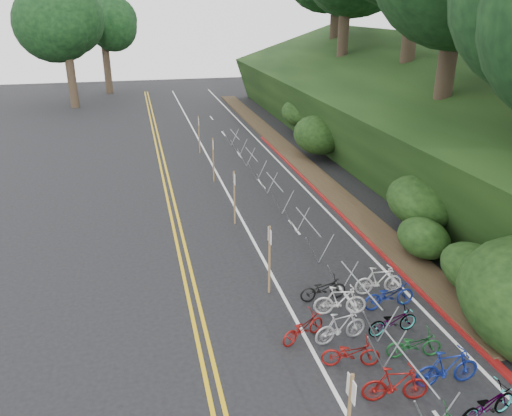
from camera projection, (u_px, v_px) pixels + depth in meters
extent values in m
plane|color=black|center=(297.00, 398.00, 12.57)|extent=(120.00, 120.00, 0.00)
cube|color=gold|center=(176.00, 239.00, 21.11)|extent=(0.12, 80.00, 0.01)
cube|color=gold|center=(183.00, 238.00, 21.17)|extent=(0.12, 80.00, 0.01)
cube|color=silver|center=(248.00, 232.00, 21.79)|extent=(0.12, 80.00, 0.01)
cube|color=silver|center=(338.00, 223.00, 22.70)|extent=(0.12, 80.00, 0.01)
cube|color=silver|center=(348.00, 298.00, 16.84)|extent=(0.10, 1.60, 0.01)
cube|color=silver|center=(294.00, 227.00, 22.25)|extent=(0.10, 1.60, 0.01)
cube|color=silver|center=(261.00, 184.00, 27.65)|extent=(0.10, 1.60, 0.01)
cube|color=silver|center=(239.00, 155.00, 33.05)|extent=(0.10, 1.60, 0.01)
cube|color=silver|center=(224.00, 134.00, 38.46)|extent=(0.10, 1.60, 0.01)
cube|color=silver|center=(212.00, 118.00, 43.86)|extent=(0.10, 1.60, 0.01)
cube|color=maroon|center=(332.00, 205.00, 24.60)|extent=(0.25, 28.00, 0.10)
cube|color=black|center=(387.00, 106.00, 34.26)|extent=(12.32, 44.00, 9.11)
cube|color=#382819|center=(287.00, 150.00, 33.74)|extent=(1.40, 44.00, 0.16)
ellipsoid|color=#284C19|center=(478.00, 271.00, 16.44)|extent=(2.00, 2.80, 1.60)
ellipsoid|color=#284C19|center=(421.00, 201.00, 20.93)|extent=(2.60, 3.64, 2.08)
ellipsoid|color=#284C19|center=(382.00, 152.00, 26.43)|extent=(2.20, 3.08, 1.76)
ellipsoid|color=#284C19|center=(318.00, 135.00, 31.69)|extent=(3.00, 4.20, 2.40)
ellipsoid|color=#284C19|center=(299.00, 113.00, 37.18)|extent=(2.40, 3.36, 1.92)
ellipsoid|color=#284C19|center=(299.00, 95.00, 40.81)|extent=(2.80, 3.92, 2.24)
ellipsoid|color=#284C19|center=(423.00, 238.00, 19.15)|extent=(1.80, 2.52, 1.44)
ellipsoid|color=#284C19|center=(365.00, 123.00, 29.97)|extent=(3.20, 4.48, 2.56)
cylinder|color=#2D2319|center=(444.00, 84.00, 23.60)|extent=(0.85, 0.85, 6.49)
cylinder|color=#2D2319|center=(409.00, 46.00, 30.92)|extent=(0.89, 0.89, 7.35)
cylinder|color=#2D2319|center=(342.00, 53.00, 38.30)|extent=(0.82, 0.82, 6.06)
cylinder|color=#2D2319|center=(334.00, 32.00, 45.62)|extent=(0.87, 0.87, 6.92)
cylinder|color=#2D2319|center=(72.00, 78.00, 47.38)|extent=(0.80, 0.80, 5.62)
ellipsoid|color=black|center=(64.00, 20.00, 45.45)|extent=(7.69, 7.69, 7.30)
cylinder|color=#2D2319|center=(107.00, 69.00, 55.32)|extent=(0.78, 0.78, 5.19)
ellipsoid|color=black|center=(103.00, 25.00, 53.58)|extent=(6.73, 6.73, 6.39)
cylinder|color=gray|center=(410.00, 362.00, 12.06)|extent=(0.05, 2.55, 0.05)
cylinder|color=gray|center=(445.00, 414.00, 11.28)|extent=(0.59, 0.04, 1.16)
cylinder|color=gray|center=(375.00, 353.00, 13.28)|extent=(0.59, 0.04, 1.16)
cylinder|color=gray|center=(395.00, 350.00, 13.40)|extent=(0.59, 0.04, 1.16)
cylinder|color=gray|center=(361.00, 284.00, 15.49)|extent=(0.05, 3.00, 0.05)
cylinder|color=gray|center=(370.00, 327.00, 14.38)|extent=(0.58, 0.04, 1.13)
cylinder|color=gray|center=(388.00, 324.00, 14.51)|extent=(0.58, 0.04, 1.13)
cylinder|color=gray|center=(334.00, 279.00, 16.91)|extent=(0.58, 0.04, 1.13)
cylinder|color=gray|center=(349.00, 277.00, 17.03)|extent=(0.58, 0.04, 1.13)
cylinder|color=gray|center=(308.00, 221.00, 19.99)|extent=(0.05, 3.00, 0.05)
cylinder|color=gray|center=(312.00, 250.00, 18.89)|extent=(0.58, 0.04, 1.13)
cylinder|color=gray|center=(326.00, 249.00, 19.01)|extent=(0.58, 0.04, 1.13)
cylinder|color=gray|center=(290.00, 221.00, 21.41)|extent=(0.58, 0.04, 1.13)
cylinder|color=gray|center=(303.00, 220.00, 21.53)|extent=(0.58, 0.04, 1.13)
cylinder|color=gray|center=(274.00, 182.00, 24.50)|extent=(0.05, 3.00, 0.05)
cylinder|color=gray|center=(277.00, 203.00, 23.39)|extent=(0.58, 0.04, 1.13)
cylinder|color=gray|center=(288.00, 202.00, 23.51)|extent=(0.58, 0.04, 1.13)
cylinder|color=gray|center=(262.00, 184.00, 25.91)|extent=(0.58, 0.04, 1.13)
cylinder|color=gray|center=(272.00, 183.00, 26.03)|extent=(0.58, 0.04, 1.13)
cylinder|color=gray|center=(251.00, 154.00, 29.00)|extent=(0.05, 3.00, 0.05)
cylinder|color=gray|center=(252.00, 171.00, 27.89)|extent=(0.58, 0.04, 1.13)
cylinder|color=gray|center=(262.00, 171.00, 28.01)|extent=(0.58, 0.04, 1.13)
cylinder|color=gray|center=(242.00, 157.00, 30.41)|extent=(0.58, 0.04, 1.13)
cylinder|color=gray|center=(251.00, 157.00, 30.54)|extent=(0.58, 0.04, 1.13)
cylinder|color=gray|center=(235.00, 134.00, 33.50)|extent=(0.05, 3.00, 0.05)
cylinder|color=gray|center=(235.00, 148.00, 32.40)|extent=(0.58, 0.04, 1.13)
cylinder|color=gray|center=(243.00, 148.00, 32.52)|extent=(0.58, 0.04, 1.13)
cylinder|color=gray|center=(227.00, 138.00, 34.92)|extent=(0.58, 0.04, 1.13)
cylinder|color=gray|center=(235.00, 137.00, 35.04)|extent=(0.58, 0.04, 1.13)
cube|color=silver|center=(351.00, 389.00, 9.65)|extent=(0.02, 0.40, 0.50)
cylinder|color=brown|center=(269.00, 260.00, 16.73)|extent=(0.08, 0.08, 2.50)
cube|color=silver|center=(270.00, 236.00, 16.39)|extent=(0.02, 0.40, 0.50)
cylinder|color=brown|center=(234.00, 198.00, 22.14)|extent=(0.08, 0.08, 2.50)
cube|color=silver|center=(234.00, 179.00, 21.80)|extent=(0.02, 0.40, 0.50)
cylinder|color=brown|center=(213.00, 160.00, 27.54)|extent=(0.08, 0.08, 2.50)
cube|color=silver|center=(213.00, 144.00, 27.20)|extent=(0.02, 0.40, 0.50)
cylinder|color=brown|center=(199.00, 135.00, 32.94)|extent=(0.08, 0.08, 2.50)
cube|color=silver|center=(198.00, 121.00, 32.60)|extent=(0.02, 0.40, 0.50)
imported|color=maroon|center=(303.00, 327.00, 14.62)|extent=(1.17, 1.67, 0.83)
imported|color=slate|center=(487.00, 405.00, 11.75)|extent=(0.95, 1.80, 0.90)
imported|color=maroon|center=(396.00, 384.00, 12.30)|extent=(0.77, 1.76, 1.02)
imported|color=navy|center=(447.00, 368.00, 12.82)|extent=(0.56, 1.80, 1.07)
imported|color=maroon|center=(351.00, 353.00, 13.55)|extent=(0.90, 1.69, 0.85)
imported|color=#144C1E|center=(414.00, 344.00, 13.90)|extent=(0.76, 1.64, 0.83)
imported|color=#9E9EA3|center=(341.00, 327.00, 14.51)|extent=(0.69, 1.72, 1.00)
imported|color=slate|center=(393.00, 321.00, 14.90)|extent=(0.73, 1.68, 0.86)
imported|color=beige|center=(340.00, 301.00, 15.78)|extent=(0.80, 1.76, 1.02)
imported|color=navy|center=(389.00, 295.00, 16.17)|extent=(0.73, 1.83, 0.94)
imported|color=black|center=(323.00, 289.00, 16.62)|extent=(0.59, 1.61, 0.84)
imported|color=beige|center=(379.00, 280.00, 16.94)|extent=(0.61, 1.74, 1.03)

